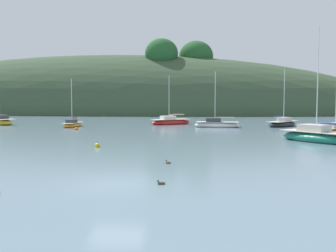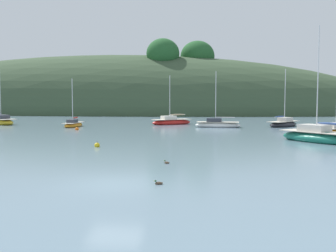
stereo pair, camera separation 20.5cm
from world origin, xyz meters
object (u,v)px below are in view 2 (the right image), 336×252
at_px(sailboat_blue_center, 320,137).
at_px(sailboat_black_sloop, 283,124).
at_px(mooring_buoy_inner, 77,129).
at_px(duck_lead, 159,183).
at_px(sailboat_red_portside, 171,122).
at_px(duck_straggler, 167,163).
at_px(sailboat_grey_yawl, 73,124).
at_px(sailboat_teal_outer, 0,121).
at_px(sailboat_white_near, 217,125).
at_px(mooring_buoy_channel, 97,145).

bearing_deg(sailboat_blue_center, sailboat_black_sloop, 89.19).
xyz_separation_m(sailboat_black_sloop, mooring_buoy_inner, (-26.47, -9.33, -0.26)).
xyz_separation_m(sailboat_blue_center, duck_lead, (-11.82, -18.29, -0.41)).
height_order(sailboat_red_portside, sailboat_black_sloop, sailboat_black_sloop).
distance_m(sailboat_black_sloop, mooring_buoy_inner, 28.07).
relative_size(mooring_buoy_inner, duck_straggler, 1.37).
bearing_deg(sailboat_grey_yawl, duck_straggler, -59.38).
distance_m(sailboat_teal_outer, sailboat_blue_center, 45.66).
bearing_deg(sailboat_red_portside, duck_straggler, -84.02).
bearing_deg(sailboat_white_near, sailboat_red_portside, 143.15).
bearing_deg(sailboat_red_portside, mooring_buoy_inner, -131.31).
bearing_deg(mooring_buoy_channel, sailboat_blue_center, 17.03).
distance_m(sailboat_white_near, sailboat_blue_center, 18.86).
bearing_deg(sailboat_teal_outer, duck_lead, -51.19).
distance_m(sailboat_white_near, duck_straggler, 29.58).
bearing_deg(sailboat_black_sloop, sailboat_grey_yawl, -171.79).
relative_size(sailboat_grey_yawl, mooring_buoy_inner, 12.57).
height_order(sailboat_grey_yawl, mooring_buoy_inner, sailboat_grey_yawl).
bearing_deg(duck_straggler, sailboat_blue_center, 46.45).
bearing_deg(mooring_buoy_inner, sailboat_teal_outer, 150.14).
distance_m(sailboat_blue_center, mooring_buoy_channel, 19.53).
bearing_deg(mooring_buoy_channel, sailboat_red_portside, 83.99).
bearing_deg(mooring_buoy_inner, sailboat_grey_yawl, 115.30).
height_order(sailboat_blue_center, mooring_buoy_inner, sailboat_blue_center).
bearing_deg(sailboat_grey_yawl, sailboat_black_sloop, 8.21).
relative_size(sailboat_black_sloop, mooring_buoy_channel, 15.24).
xyz_separation_m(sailboat_blue_center, mooring_buoy_inner, (-26.20, 9.91, -0.34)).
height_order(mooring_buoy_inner, mooring_buoy_channel, same).
bearing_deg(mooring_buoy_inner, duck_straggler, -58.24).
distance_m(sailboat_blue_center, mooring_buoy_inner, 28.01).
height_order(sailboat_blue_center, mooring_buoy_channel, sailboat_blue_center).
height_order(sailboat_red_portside, mooring_buoy_channel, sailboat_red_portside).
xyz_separation_m(sailboat_blue_center, mooring_buoy_channel, (-18.67, -5.72, -0.34)).
relative_size(sailboat_teal_outer, sailboat_black_sloop, 1.11).
distance_m(sailboat_blue_center, sailboat_black_sloop, 19.24).
bearing_deg(duck_straggler, mooring_buoy_inner, 121.76).
height_order(sailboat_teal_outer, duck_lead, sailboat_teal_outer).
xyz_separation_m(sailboat_grey_yawl, duck_lead, (16.81, -33.36, -0.28)).
xyz_separation_m(sailboat_teal_outer, mooring_buoy_inner, (15.43, -8.86, -0.31)).
height_order(sailboat_teal_outer, duck_straggler, sailboat_teal_outer).
relative_size(sailboat_blue_center, sailboat_black_sloop, 1.29).
height_order(mooring_buoy_channel, duck_lead, mooring_buoy_channel).
relative_size(sailboat_grey_yawl, sailboat_black_sloop, 0.82).
relative_size(sailboat_grey_yawl, duck_straggler, 17.16).
bearing_deg(sailboat_black_sloop, sailboat_red_portside, 171.03).
xyz_separation_m(sailboat_grey_yawl, duck_straggler, (16.49, -27.85, -0.28)).
bearing_deg(mooring_buoy_inner, sailboat_blue_center, -20.72).
relative_size(sailboat_grey_yawl, sailboat_white_near, 0.87).
distance_m(sailboat_grey_yawl, sailboat_black_sloop, 29.21).
bearing_deg(sailboat_teal_outer, sailboat_grey_yawl, -15.89).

